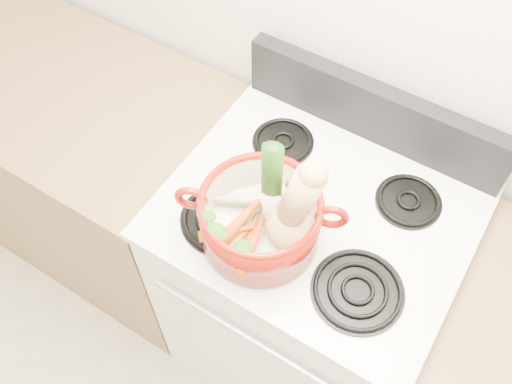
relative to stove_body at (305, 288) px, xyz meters
The scene contains 25 objects.
wall_back 0.91m from the stove_body, 90.00° to the left, with size 3.50×0.02×2.60m, color silver.
stove_body is the anchor object (origin of this frame).
cooktop 0.47m from the stove_body, ahead, with size 0.78×0.67×0.03m, color white.
control_backsplash 0.65m from the stove_body, 90.00° to the left, with size 0.76×0.05×0.18m, color black.
oven_handle 0.47m from the stove_body, 90.00° to the right, with size 0.02×0.02×0.60m, color silver.
counter_left 1.07m from the stove_body, behind, with size 1.36×0.65×0.90m, color brown.
burner_front_left 0.56m from the stove_body, 139.90° to the right, with size 0.22×0.22×0.02m, color black.
burner_front_right 0.56m from the stove_body, 40.10° to the right, with size 0.22×0.22×0.02m, color black.
burner_back_left 0.55m from the stove_body, 143.62° to the left, with size 0.17×0.17×0.02m, color black.
burner_back_right 0.55m from the stove_body, 36.38° to the left, with size 0.17×0.17×0.02m, color black.
dutch_oven 0.61m from the stove_body, 117.98° to the right, with size 0.29×0.29×0.14m, color maroon.
pot_handle_left 0.71m from the stove_body, 136.80° to the right, with size 0.08×0.08×0.02m, color maroon.
pot_handle_right 0.64m from the stove_body, 53.02° to the right, with size 0.08×0.08×0.02m, color maroon.
squash 0.70m from the stove_body, 91.24° to the right, with size 0.12×0.12×0.29m, color #DBB270, non-canonical shape.
leek 0.71m from the stove_body, 117.97° to the right, with size 0.05×0.05×0.31m, color white.
ginger 0.57m from the stove_body, 136.77° to the right, with size 0.08×0.06×0.04m, color #D7B484.
parsnip_0 0.59m from the stove_body, 131.43° to the right, with size 0.04×0.04×0.20m, color #EEE7C1.
parsnip_1 0.60m from the stove_body, 145.32° to the right, with size 0.04×0.04×0.18m, color beige.
parsnip_2 0.60m from the stove_body, 135.98° to the right, with size 0.04×0.04×0.20m, color beige.
parsnip_3 0.62m from the stove_body, 139.30° to the right, with size 0.04×0.04×0.20m, color beige.
carrot_0 0.60m from the stove_body, 111.01° to the right, with size 0.03×0.03×0.15m, color #DA580A.
carrot_1 0.61m from the stove_body, 114.63° to the right, with size 0.03×0.03×0.13m, color #DE630B.
carrot_2 0.61m from the stove_body, 107.17° to the right, with size 0.03×0.03×0.18m, color #DA4F0A.
carrot_3 0.63m from the stove_body, 120.43° to the right, with size 0.03×0.03×0.13m, color #BD4809.
carrot_4 0.62m from the stove_body, 122.66° to the right, with size 0.04×0.04×0.18m, color #CA3D0A.
Camera 1 is at (0.29, 0.63, 2.20)m, focal length 40.00 mm.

